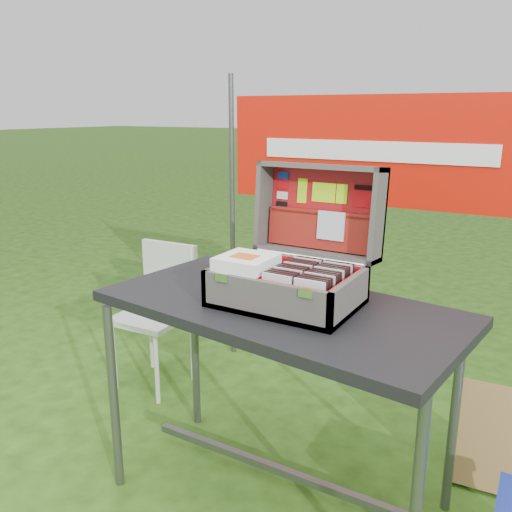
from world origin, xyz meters
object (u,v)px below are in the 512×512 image
Objects in this scene: table at (278,404)px; chair at (152,319)px; cardboard_box at (506,441)px; suitcase at (295,236)px.

chair is at bearing 162.93° from table.
table is 0.95m from cardboard_box.
suitcase is at bearing -152.82° from cardboard_box.
cardboard_box is (1.80, 0.06, -0.18)m from chair.
suitcase is at bearing 72.44° from table.
suitcase is 0.65× the size of chair.
cardboard_box is at bearing -0.85° from chair.
suitcase is at bearing -23.33° from chair.
table is 1.67× the size of chair.
chair is at bearing 177.27° from cardboard_box.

